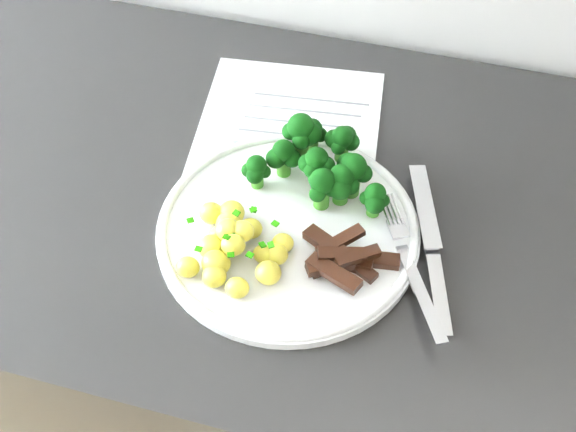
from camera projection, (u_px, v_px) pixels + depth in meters
name	position (u px, v px, depth m)	size (l,w,h in m)	color
counter	(348.00, 388.00, 1.13)	(2.29, 0.57, 0.86)	black
recipe_paper	(284.00, 149.00, 0.86)	(0.25, 0.33, 0.00)	white
plate	(288.00, 229.00, 0.78)	(0.28, 0.28, 0.02)	white
broccoli	(322.00, 162.00, 0.79)	(0.17, 0.12, 0.07)	#2E6B19
potatoes	(232.00, 246.00, 0.74)	(0.11, 0.11, 0.04)	yellow
beef_strips	(344.00, 259.00, 0.74)	(0.10, 0.08, 0.03)	black
fork	(412.00, 270.00, 0.73)	(0.10, 0.17, 0.02)	silver
knife	(434.00, 266.00, 0.75)	(0.08, 0.21, 0.02)	silver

